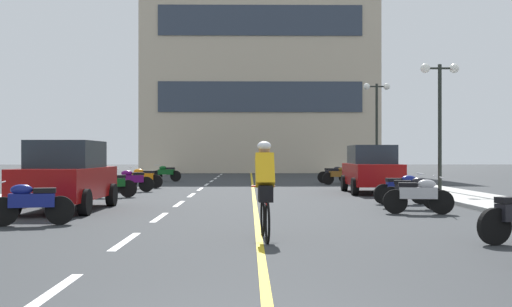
# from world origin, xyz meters

# --- Properties ---
(ground_plane) EXTENTS (140.00, 140.00, 0.00)m
(ground_plane) POSITION_xyz_m (0.00, 21.00, 0.00)
(ground_plane) COLOR #2D3033
(curb_left) EXTENTS (2.40, 72.00, 0.12)m
(curb_left) POSITION_xyz_m (-7.20, 24.00, 0.06)
(curb_left) COLOR #A8A8A3
(curb_left) RESTS_ON ground
(curb_right) EXTENTS (2.40, 72.00, 0.12)m
(curb_right) POSITION_xyz_m (7.20, 24.00, 0.06)
(curb_right) COLOR #A8A8A3
(curb_right) RESTS_ON ground
(lane_dash_0) EXTENTS (0.14, 2.20, 0.01)m
(lane_dash_0) POSITION_xyz_m (-2.00, 2.00, 0.00)
(lane_dash_0) COLOR silver
(lane_dash_0) RESTS_ON ground
(lane_dash_1) EXTENTS (0.14, 2.20, 0.01)m
(lane_dash_1) POSITION_xyz_m (-2.00, 6.00, 0.00)
(lane_dash_1) COLOR silver
(lane_dash_1) RESTS_ON ground
(lane_dash_2) EXTENTS (0.14, 2.20, 0.01)m
(lane_dash_2) POSITION_xyz_m (-2.00, 10.00, 0.00)
(lane_dash_2) COLOR silver
(lane_dash_2) RESTS_ON ground
(lane_dash_3) EXTENTS (0.14, 2.20, 0.01)m
(lane_dash_3) POSITION_xyz_m (-2.00, 14.00, 0.00)
(lane_dash_3) COLOR silver
(lane_dash_3) RESTS_ON ground
(lane_dash_4) EXTENTS (0.14, 2.20, 0.01)m
(lane_dash_4) POSITION_xyz_m (-2.00, 18.00, 0.00)
(lane_dash_4) COLOR silver
(lane_dash_4) RESTS_ON ground
(lane_dash_5) EXTENTS (0.14, 2.20, 0.01)m
(lane_dash_5) POSITION_xyz_m (-2.00, 22.00, 0.00)
(lane_dash_5) COLOR silver
(lane_dash_5) RESTS_ON ground
(lane_dash_6) EXTENTS (0.14, 2.20, 0.01)m
(lane_dash_6) POSITION_xyz_m (-2.00, 26.00, 0.00)
(lane_dash_6) COLOR silver
(lane_dash_6) RESTS_ON ground
(lane_dash_7) EXTENTS (0.14, 2.20, 0.01)m
(lane_dash_7) POSITION_xyz_m (-2.00, 30.00, 0.00)
(lane_dash_7) COLOR silver
(lane_dash_7) RESTS_ON ground
(lane_dash_8) EXTENTS (0.14, 2.20, 0.01)m
(lane_dash_8) POSITION_xyz_m (-2.00, 34.00, 0.00)
(lane_dash_8) COLOR silver
(lane_dash_8) RESTS_ON ground
(lane_dash_9) EXTENTS (0.14, 2.20, 0.01)m
(lane_dash_9) POSITION_xyz_m (-2.00, 38.00, 0.00)
(lane_dash_9) COLOR silver
(lane_dash_9) RESTS_ON ground
(lane_dash_10) EXTENTS (0.14, 2.20, 0.01)m
(lane_dash_10) POSITION_xyz_m (-2.00, 42.00, 0.00)
(lane_dash_10) COLOR silver
(lane_dash_10) RESTS_ON ground
(lane_dash_11) EXTENTS (0.14, 2.20, 0.01)m
(lane_dash_11) POSITION_xyz_m (-2.00, 46.00, 0.00)
(lane_dash_11) COLOR silver
(lane_dash_11) RESTS_ON ground
(centre_line_yellow) EXTENTS (0.12, 66.00, 0.01)m
(centre_line_yellow) POSITION_xyz_m (0.25, 24.00, 0.00)
(centre_line_yellow) COLOR gold
(centre_line_yellow) RESTS_ON ground
(office_building) EXTENTS (19.36, 6.35, 20.30)m
(office_building) POSITION_xyz_m (0.98, 48.12, 10.15)
(office_building) COLOR #BCAD93
(office_building) RESTS_ON ground
(street_lamp_mid) EXTENTS (1.46, 0.36, 4.79)m
(street_lamp_mid) POSITION_xyz_m (7.30, 18.97, 3.66)
(street_lamp_mid) COLOR black
(street_lamp_mid) RESTS_ON curb_right
(street_lamp_far) EXTENTS (1.46, 0.36, 5.25)m
(street_lamp_far) POSITION_xyz_m (7.05, 29.36, 3.95)
(street_lamp_far) COLOR black
(street_lamp_far) RESTS_ON curb_right
(parked_car_near) EXTENTS (1.95, 4.21, 1.82)m
(parked_car_near) POSITION_xyz_m (-4.68, 11.83, 0.92)
(parked_car_near) COLOR black
(parked_car_near) RESTS_ON ground
(parked_car_mid) EXTENTS (1.98, 4.23, 1.82)m
(parked_car_mid) POSITION_xyz_m (4.74, 19.15, 0.92)
(parked_car_mid) COLOR black
(parked_car_mid) RESTS_ON ground
(motorcycle_2) EXTENTS (1.67, 0.68, 0.92)m
(motorcycle_2) POSITION_xyz_m (-4.39, 8.34, 0.47)
(motorcycle_2) COLOR black
(motorcycle_2) RESTS_ON ground
(motorcycle_3) EXTENTS (1.69, 0.61, 0.92)m
(motorcycle_3) POSITION_xyz_m (4.24, 10.72, 0.47)
(motorcycle_3) COLOR black
(motorcycle_3) RESTS_ON ground
(motorcycle_4) EXTENTS (1.65, 0.78, 0.92)m
(motorcycle_4) POSITION_xyz_m (4.46, 12.12, 0.47)
(motorcycle_4) COLOR black
(motorcycle_4) RESTS_ON ground
(motorcycle_5) EXTENTS (1.70, 0.60, 0.92)m
(motorcycle_5) POSITION_xyz_m (4.59, 13.76, 0.47)
(motorcycle_5) COLOR black
(motorcycle_5) RESTS_ON ground
(motorcycle_6) EXTENTS (1.68, 0.66, 0.92)m
(motorcycle_6) POSITION_xyz_m (-4.60, 16.69, 0.47)
(motorcycle_6) COLOR black
(motorcycle_6) RESTS_ON ground
(motorcycle_7) EXTENTS (1.70, 0.60, 0.92)m
(motorcycle_7) POSITION_xyz_m (-4.52, 19.93, 0.47)
(motorcycle_7) COLOR black
(motorcycle_7) RESTS_ON ground
(motorcycle_8) EXTENTS (1.70, 0.60, 0.92)m
(motorcycle_8) POSITION_xyz_m (-4.54, 22.63, 0.47)
(motorcycle_8) COLOR black
(motorcycle_8) RESTS_ON ground
(motorcycle_9) EXTENTS (1.66, 0.72, 0.92)m
(motorcycle_9) POSITION_xyz_m (4.48, 26.05, 0.47)
(motorcycle_9) COLOR black
(motorcycle_9) RESTS_ON ground
(motorcycle_10) EXTENTS (1.67, 0.71, 0.92)m
(motorcycle_10) POSITION_xyz_m (4.46, 27.47, 0.47)
(motorcycle_10) COLOR black
(motorcycle_10) RESTS_ON ground
(motorcycle_11) EXTENTS (1.67, 0.71, 0.92)m
(motorcycle_11) POSITION_xyz_m (-4.49, 29.78, 0.47)
(motorcycle_11) COLOR black
(motorcycle_11) RESTS_ON ground
(cyclist_rider) EXTENTS (0.42, 1.77, 1.71)m
(cyclist_rider) POSITION_xyz_m (0.35, 6.26, 0.89)
(cyclist_rider) COLOR black
(cyclist_rider) RESTS_ON ground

